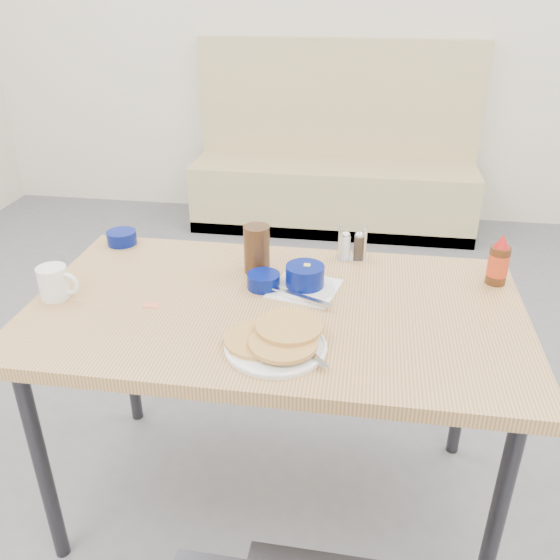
# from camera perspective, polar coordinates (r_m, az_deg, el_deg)

# --- Properties ---
(ground) EXTENTS (6.00, 6.00, 0.00)m
(ground) POSITION_cam_1_polar(r_m,az_deg,el_deg) (2.01, -1.60, -25.26)
(ground) COLOR slate
(ground) RESTS_ON ground
(wall_back) EXTENTS (5.00, 0.06, 2.80)m
(wall_back) POSITION_cam_1_polar(r_m,az_deg,el_deg) (4.18, 6.07, 24.64)
(wall_back) COLOR silver
(wall_back) RESTS_ON ground
(booth_bench) EXTENTS (1.90, 0.56, 1.22)m
(booth_bench) POSITION_cam_1_polar(r_m,az_deg,el_deg) (4.18, 5.20, 9.99)
(booth_bench) COLOR tan
(booth_bench) RESTS_ON ground
(dining_table) EXTENTS (1.40, 0.80, 0.76)m
(dining_table) POSITION_cam_1_polar(r_m,az_deg,el_deg) (1.72, -0.43, -4.18)
(dining_table) COLOR tan
(dining_table) RESTS_ON ground
(pancake_plate) EXTENTS (0.27, 0.26, 0.05)m
(pancake_plate) POSITION_cam_1_polar(r_m,az_deg,el_deg) (1.49, -0.35, -5.92)
(pancake_plate) COLOR white
(pancake_plate) RESTS_ON dining_table
(coffee_mug) EXTENTS (0.12, 0.08, 0.10)m
(coffee_mug) POSITION_cam_1_polar(r_m,az_deg,el_deg) (1.82, -20.87, -0.20)
(coffee_mug) COLOR white
(coffee_mug) RESTS_ON dining_table
(grits_setting) EXTENTS (0.23, 0.24, 0.08)m
(grits_setting) POSITION_cam_1_polar(r_m,az_deg,el_deg) (1.75, 2.40, 0.06)
(grits_setting) COLOR white
(grits_setting) RESTS_ON dining_table
(creamer_bowl) EXTENTS (0.10, 0.10, 0.05)m
(creamer_bowl) POSITION_cam_1_polar(r_m,az_deg,el_deg) (2.13, -14.99, 3.95)
(creamer_bowl) COLOR #041162
(creamer_bowl) RESTS_ON dining_table
(butter_bowl) EXTENTS (0.10, 0.10, 0.04)m
(butter_bowl) POSITION_cam_1_polar(r_m,az_deg,el_deg) (1.77, -1.59, -0.08)
(butter_bowl) COLOR #041162
(butter_bowl) RESTS_ON dining_table
(amber_tumbler) EXTENTS (0.11, 0.11, 0.15)m
(amber_tumbler) POSITION_cam_1_polar(r_m,az_deg,el_deg) (1.84, -2.25, 2.98)
(amber_tumbler) COLOR #3C2413
(amber_tumbler) RESTS_ON dining_table
(condiment_caddy) EXTENTS (0.10, 0.07, 0.11)m
(condiment_caddy) POSITION_cam_1_polar(r_m,az_deg,el_deg) (1.96, 6.94, 3.12)
(condiment_caddy) COLOR silver
(condiment_caddy) RESTS_ON dining_table
(syrup_bottle) EXTENTS (0.06, 0.06, 0.16)m
(syrup_bottle) POSITION_cam_1_polar(r_m,az_deg,el_deg) (1.89, 20.29, 1.60)
(syrup_bottle) COLOR #47230F
(syrup_bottle) RESTS_ON dining_table
(sugar_wrapper) EXTENTS (0.05, 0.03, 0.00)m
(sugar_wrapper) POSITION_cam_1_polar(r_m,az_deg,el_deg) (1.72, -12.28, -2.40)
(sugar_wrapper) COLOR #F16E50
(sugar_wrapper) RESTS_ON dining_table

